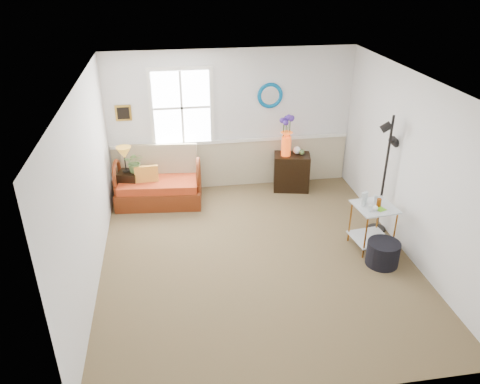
{
  "coord_description": "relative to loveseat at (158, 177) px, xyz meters",
  "views": [
    {
      "loc": [
        -1.14,
        -5.66,
        4.03
      ],
      "look_at": [
        -0.22,
        0.17,
        1.02
      ],
      "focal_mm": 35.0,
      "sensor_mm": 36.0,
      "label": 1
    }
  ],
  "objects": [
    {
      "name": "cabinet",
      "position": [
        2.48,
        0.14,
        -0.14
      ],
      "size": [
        0.73,
        0.55,
        0.7
      ],
      "primitive_type": null,
      "rotation": [
        0.0,
        0.0,
        -0.21
      ],
      "color": "black",
      "rests_on": "floor"
    },
    {
      "name": "lamp_stand",
      "position": [
        -0.52,
        0.07,
        -0.19
      ],
      "size": [
        0.42,
        0.42,
        0.6
      ],
      "primitive_type": null,
      "rotation": [
        0.0,
        0.0,
        -0.26
      ],
      "color": "black",
      "rests_on": "floor"
    },
    {
      "name": "ceiling",
      "position": [
        1.4,
        -2.0,
        2.11
      ],
      "size": [
        4.5,
        5.0,
        0.01
      ],
      "primitive_type": "cube",
      "color": "white",
      "rests_on": "walls"
    },
    {
      "name": "flower_vase",
      "position": [
        2.35,
        0.14,
        0.59
      ],
      "size": [
        0.3,
        0.3,
        0.76
      ],
      "primitive_type": null,
      "rotation": [
        0.0,
        0.0,
        -0.44
      ],
      "color": "#DB430F",
      "rests_on": "cabinet"
    },
    {
      "name": "throw_pillow",
      "position": [
        -0.2,
        -0.05,
        0.04
      ],
      "size": [
        0.41,
        0.12,
        0.41
      ],
      "primitive_type": null,
      "rotation": [
        0.0,
        0.0,
        0.03
      ],
      "color": "#D05D0F",
      "rests_on": "loveseat"
    },
    {
      "name": "table_lamp",
      "position": [
        -0.55,
        0.06,
        0.35
      ],
      "size": [
        0.36,
        0.36,
        0.47
      ],
      "primitive_type": null,
      "rotation": [
        0.0,
        0.0,
        -0.53
      ],
      "color": "#C18728",
      "rests_on": "lamp_stand"
    },
    {
      "name": "picture",
      "position": [
        -0.52,
        0.48,
        1.06
      ],
      "size": [
        0.28,
        0.03,
        0.28
      ],
      "primitive_type": "cube",
      "color": "#BA8A2F",
      "rests_on": "walls"
    },
    {
      "name": "wainscot",
      "position": [
        1.4,
        0.48,
        -0.04
      ],
      "size": [
        4.46,
        0.02,
        0.9
      ],
      "primitive_type": "cube",
      "color": "#BDAF8D",
      "rests_on": "walls"
    },
    {
      "name": "side_table",
      "position": [
        3.17,
        -2.0,
        -0.13
      ],
      "size": [
        0.62,
        0.62,
        0.71
      ],
      "primitive_type": null,
      "rotation": [
        0.0,
        0.0,
        0.11
      ],
      "color": "#A76420",
      "rests_on": "floor"
    },
    {
      "name": "loveseat",
      "position": [
        0.0,
        0.0,
        0.0
      ],
      "size": [
        1.57,
        0.98,
        0.97
      ],
      "primitive_type": null,
      "rotation": [
        0.0,
        0.0,
        -0.1
      ],
      "color": "maroon",
      "rests_on": "floor"
    },
    {
      "name": "ottoman",
      "position": [
        3.17,
        -2.45,
        -0.31
      ],
      "size": [
        0.48,
        0.48,
        0.36
      ],
      "primitive_type": "cylinder",
      "rotation": [
        0.0,
        0.0,
        0.01
      ],
      "color": "black",
      "rests_on": "floor"
    },
    {
      "name": "tabletop_items",
      "position": [
        3.12,
        -2.0,
        0.33
      ],
      "size": [
        0.46,
        0.46,
        0.21
      ],
      "primitive_type": null,
      "rotation": [
        0.0,
        0.0,
        0.39
      ],
      "color": "silver",
      "rests_on": "side_table"
    },
    {
      "name": "potted_plant",
      "position": [
        -0.38,
        0.05,
        0.26
      ],
      "size": [
        0.36,
        0.39,
        0.29
      ],
      "primitive_type": "imported",
      "rotation": [
        0.0,
        0.0,
        -0.05
      ],
      "color": "#527139",
      "rests_on": "lamp_stand"
    },
    {
      "name": "window",
      "position": [
        0.5,
        0.47,
        1.11
      ],
      "size": [
        1.14,
        0.06,
        1.44
      ],
      "primitive_type": null,
      "color": "white",
      "rests_on": "walls"
    },
    {
      "name": "mirror",
      "position": [
        2.1,
        0.48,
        1.26
      ],
      "size": [
        0.47,
        0.07,
        0.47
      ],
      "primitive_type": "torus",
      "rotation": [
        1.57,
        0.0,
        0.0
      ],
      "color": "#0588C2",
      "rests_on": "walls"
    },
    {
      "name": "walls",
      "position": [
        1.4,
        -2.0,
        0.81
      ],
      "size": [
        4.51,
        5.01,
        2.6
      ],
      "color": "silver",
      "rests_on": "floor"
    },
    {
      "name": "floor_lamp",
      "position": [
        3.5,
        -1.53,
        0.48
      ],
      "size": [
        0.32,
        0.32,
        1.94
      ],
      "primitive_type": null,
      "rotation": [
        0.0,
        0.0,
        -0.17
      ],
      "color": "black",
      "rests_on": "floor"
    },
    {
      "name": "floor",
      "position": [
        1.4,
        -2.0,
        -0.49
      ],
      "size": [
        4.5,
        5.0,
        0.01
      ],
      "primitive_type": "cube",
      "color": "brown",
      "rests_on": "ground"
    },
    {
      "name": "chair_rail",
      "position": [
        1.4,
        0.47,
        0.43
      ],
      "size": [
        4.46,
        0.04,
        0.06
      ],
      "primitive_type": "cube",
      "color": "white",
      "rests_on": "walls"
    }
  ]
}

